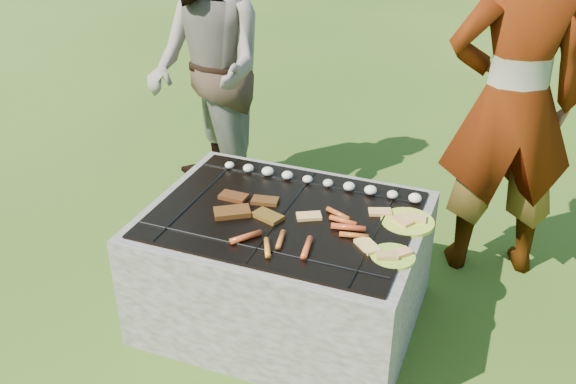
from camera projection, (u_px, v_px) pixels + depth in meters
name	position (u px, v px, depth m)	size (l,w,h in m)	color
lawn	(285.00, 314.00, 3.33)	(60.00, 60.00, 0.00)	#244310
fire_pit	(284.00, 270.00, 3.19)	(1.30, 1.00, 0.62)	gray
mushrooms	(323.00, 182.00, 3.26)	(1.06, 0.06, 0.04)	white
pork_slabs	(246.00, 208.00, 3.06)	(0.38, 0.29, 0.02)	brown
sausages	(310.00, 234.00, 2.85)	(0.56, 0.48, 0.03)	#BD481F
bread_on_grate	(351.00, 226.00, 2.92)	(0.45, 0.41, 0.02)	#EAAA77
plate_far	(408.00, 222.00, 2.97)	(0.25, 0.25, 0.03)	#FFEE3C
plate_near	(393.00, 256.00, 2.73)	(0.24, 0.24, 0.03)	#CFF039
cook	(513.00, 104.00, 3.26)	(0.71, 0.47, 1.96)	#A39788
bystander	(206.00, 72.00, 3.96)	(0.87, 0.68, 1.80)	#A08E85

